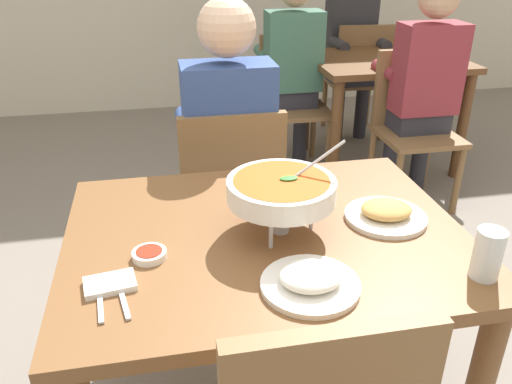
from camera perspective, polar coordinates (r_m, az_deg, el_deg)
name	(u,v)px	position (r m, az deg, el deg)	size (l,w,h in m)	color
dining_table_main	(266,266)	(1.54, 1.08, -8.13)	(1.12, 0.87, 0.75)	brown
chair_diner_main	(230,194)	(2.21, -2.83, -0.26)	(0.44, 0.44, 0.90)	brown
diner_main	(228,140)	(2.15, -3.10, 5.74)	(0.40, 0.45, 1.31)	#2D2D38
curry_bowl	(281,190)	(1.41, 2.80, 0.18)	(0.33, 0.30, 0.26)	silver
rice_plate	(310,280)	(1.25, 6.00, -9.65)	(0.24, 0.24, 0.06)	white
appetizer_plate	(386,213)	(1.57, 14.06, -2.23)	(0.24, 0.24, 0.06)	white
sauce_dish	(149,254)	(1.38, -11.65, -6.71)	(0.09, 0.09, 0.02)	white
napkin_folded	(110,284)	(1.30, -15.76, -9.70)	(0.12, 0.08, 0.02)	white
fork_utensil	(100,299)	(1.27, -16.77, -11.23)	(0.01, 0.17, 0.01)	silver
spoon_utensil	(122,297)	(1.26, -14.48, -11.08)	(0.01, 0.17, 0.01)	silver
drink_glass	(487,256)	(1.38, 24.07, -6.48)	(0.07, 0.07, 0.13)	silver
dining_table_far	(383,78)	(3.72, 13.84, 12.10)	(1.00, 0.80, 0.75)	brown
chair_bg_left	(359,75)	(4.23, 11.25, 12.53)	(0.47, 0.47, 0.90)	brown
chair_bg_middle	(412,119)	(3.27, 16.80, 7.72)	(0.44, 0.44, 0.90)	brown
chair_bg_right	(292,95)	(3.61, 4.01, 10.56)	(0.45, 0.45, 0.90)	brown
patron_bg_left	(351,43)	(4.21, 10.42, 15.84)	(0.40, 0.45, 1.31)	#2D2D38
patron_bg_middle	(423,80)	(3.20, 17.90, 11.62)	(0.40, 0.45, 1.31)	#2D2D38
patron_bg_right	(292,61)	(3.53, 3.95, 14.13)	(0.40, 0.45, 1.31)	#2D2D38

